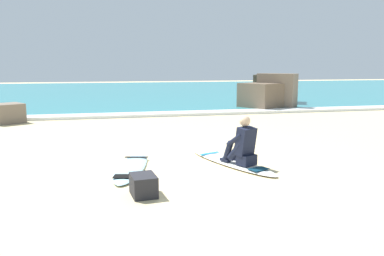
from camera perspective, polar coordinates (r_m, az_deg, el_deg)
ground_plane at (r=7.89m, az=-2.53°, el=-4.92°), size 80.00×80.00×0.00m
sea at (r=28.52m, az=-10.23°, el=5.43°), size 80.00×28.00×0.10m
breaking_foam at (r=14.91m, az=-7.58°, el=2.01°), size 80.00×0.90×0.11m
surfboard_main at (r=7.68m, az=5.85°, el=-5.08°), size 1.38×2.54×0.08m
surfer_seated at (r=7.32m, az=7.58°, el=-2.61°), size 0.60×0.77×0.95m
surfboard_spare_near at (r=7.35m, az=-9.12°, el=-5.82°), size 1.04×2.34×0.08m
rock_outcrop_distant at (r=18.77m, az=11.90°, el=5.43°), size 3.71×4.26×1.59m
shoreline_rock at (r=14.39m, az=-26.08°, el=1.99°), size 1.29×1.28×0.67m
beach_bag at (r=5.83m, az=-7.32°, el=-8.53°), size 0.41×0.51×0.32m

